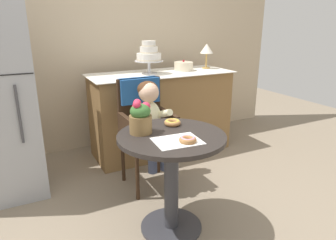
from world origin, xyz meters
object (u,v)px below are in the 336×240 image
object	(u,v)px
tiered_cake_stand	(149,55)
donut_front	(188,139)
table_lamp	(207,50)
seated_child	(150,115)
flower_vase	(141,117)
cafe_table	(171,164)
wicker_chair	(143,115)
round_layer_cake	(184,66)
donut_mid	(172,122)

from	to	relation	value
tiered_cake_stand	donut_front	bearing A→B (deg)	-104.76
tiered_cake_stand	table_lamp	world-z (taller)	tiered_cake_stand
seated_child	flower_vase	distance (m)	0.55
cafe_table	seated_child	distance (m)	0.61
wicker_chair	round_layer_cake	size ratio (longest dim) A/B	4.54
donut_mid	flower_vase	size ratio (longest dim) A/B	0.52
flower_vase	round_layer_cake	distance (m)	1.58
wicker_chair	donut_mid	bearing A→B (deg)	-95.46
cafe_table	donut_mid	xyz separation A→B (m)	(0.10, 0.17, 0.23)
donut_front	wicker_chair	bearing A→B (deg)	84.94
flower_vase	donut_front	bearing A→B (deg)	-56.70
wicker_chair	seated_child	xyz separation A→B (m)	(-0.00, -0.16, 0.04)
donut_front	round_layer_cake	bearing A→B (deg)	61.33
wicker_chair	flower_vase	distance (m)	0.70
donut_front	table_lamp	xyz separation A→B (m)	(1.13, 1.51, 0.38)
donut_front	donut_mid	size ratio (longest dim) A/B	0.92
donut_mid	round_layer_cake	distance (m)	1.39
donut_front	flower_vase	distance (m)	0.36
wicker_chair	round_layer_cake	xyz separation A→B (m)	(0.74, 0.59, 0.31)
cafe_table	round_layer_cake	size ratio (longest dim) A/B	3.42
seated_child	table_lamp	distance (m)	1.37
wicker_chair	table_lamp	bearing A→B (deg)	25.43
donut_front	cafe_table	bearing A→B (deg)	98.11
seated_child	donut_mid	size ratio (longest dim) A/B	6.12
wicker_chair	seated_child	distance (m)	0.16
donut_mid	round_layer_cake	world-z (taller)	round_layer_cake
wicker_chair	tiered_cake_stand	bearing A→B (deg)	56.80
cafe_table	wicker_chair	distance (m)	0.76
donut_front	tiered_cake_stand	xyz separation A→B (m)	(0.39, 1.47, 0.36)
cafe_table	donut_front	world-z (taller)	donut_front
donut_front	table_lamp	world-z (taller)	table_lamp
donut_mid	table_lamp	distance (m)	1.62
tiered_cake_stand	flower_vase	bearing A→B (deg)	-116.07
cafe_table	donut_front	distance (m)	0.29
wicker_chair	seated_child	world-z (taller)	seated_child
round_layer_cake	table_lamp	world-z (taller)	table_lamp
donut_mid	tiered_cake_stand	world-z (taller)	tiered_cake_stand
tiered_cake_stand	cafe_table	bearing A→B (deg)	-107.54
cafe_table	seated_child	xyz separation A→B (m)	(0.10, 0.58, 0.17)
seated_child	table_lamp	size ratio (longest dim) A/B	2.55
flower_vase	round_layer_cake	size ratio (longest dim) A/B	1.08
wicker_chair	round_layer_cake	distance (m)	1.00
wicker_chair	donut_front	bearing A→B (deg)	-99.70
round_layer_cake	wicker_chair	bearing A→B (deg)	-141.24
donut_front	tiered_cake_stand	distance (m)	1.56
donut_front	table_lamp	size ratio (longest dim) A/B	0.38
table_lamp	seated_child	bearing A→B (deg)	-143.97
cafe_table	table_lamp	bearing A→B (deg)	49.36
donut_mid	table_lamp	xyz separation A→B (m)	(1.06, 1.17, 0.38)
donut_front	flower_vase	world-z (taller)	flower_vase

